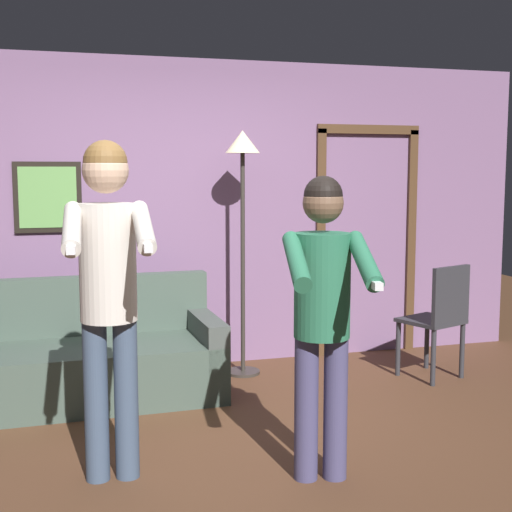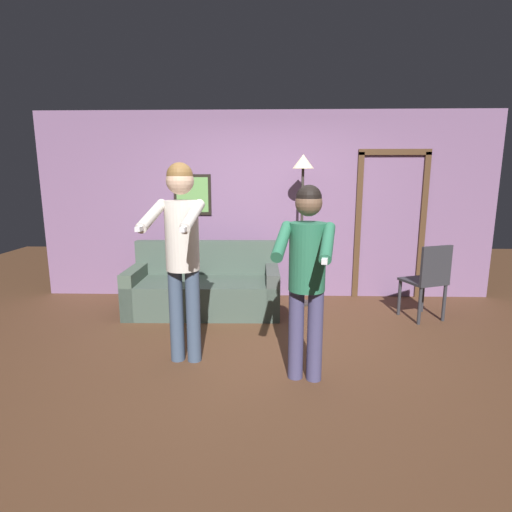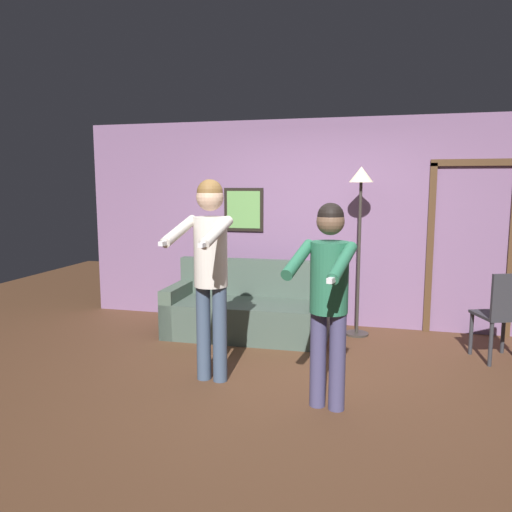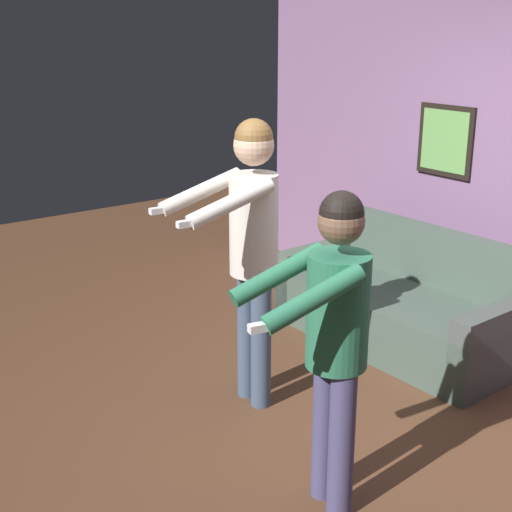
{
  "view_description": "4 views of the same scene",
  "coord_description": "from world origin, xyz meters",
  "views": [
    {
      "loc": [
        -1.03,
        -3.95,
        1.67
      ],
      "look_at": [
        0.05,
        -0.26,
        1.21
      ],
      "focal_mm": 50.0,
      "sensor_mm": 36.0,
      "label": 1
    },
    {
      "loc": [
        0.03,
        -3.66,
        1.71
      ],
      "look_at": [
        -0.07,
        -0.31,
        1.04
      ],
      "focal_mm": 28.0,
      "sensor_mm": 36.0,
      "label": 2
    },
    {
      "loc": [
        0.75,
        -4.32,
        1.78
      ],
      "look_at": [
        -0.26,
        -0.4,
        1.2
      ],
      "focal_mm": 35.0,
      "sensor_mm": 36.0,
      "label": 3
    },
    {
      "loc": [
        2.6,
        -2.64,
        2.36
      ],
      "look_at": [
        -0.35,
        -0.43,
        1.15
      ],
      "focal_mm": 50.0,
      "sensor_mm": 36.0,
      "label": 4
    }
  ],
  "objects": [
    {
      "name": "person_standing_left",
      "position": [
        -0.74,
        -0.18,
        1.13
      ],
      "size": [
        0.46,
        0.76,
        1.83
      ],
      "color": "#3E4F68",
      "rests_on": "ground_plane"
    },
    {
      "name": "back_wall_assembly",
      "position": [
        0.02,
        2.01,
        1.3
      ],
      "size": [
        6.4,
        0.1,
        2.6
      ],
      "color": "slate",
      "rests_on": "ground_plane"
    },
    {
      "name": "ground_plane",
      "position": [
        0.0,
        0.0,
        0.0
      ],
      "size": [
        12.0,
        12.0,
        0.0
      ],
      "primitive_type": "plane",
      "color": "#533421"
    },
    {
      "name": "torchiere_lamp",
      "position": [
        0.48,
        1.6,
        1.59
      ],
      "size": [
        0.28,
        0.28,
        1.99
      ],
      "color": "#332D28",
      "rests_on": "ground_plane"
    },
    {
      "name": "dining_chair_distant",
      "position": [
        1.95,
        1.01,
        0.53
      ],
      "size": [
        0.54,
        0.54,
        0.93
      ],
      "color": "#2D2D33",
      "rests_on": "ground_plane"
    },
    {
      "name": "person_standing_right",
      "position": [
        0.35,
        -0.49,
        0.99
      ],
      "size": [
        0.52,
        0.71,
        1.65
      ],
      "color": "#444168",
      "rests_on": "ground_plane"
    },
    {
      "name": "couch",
      "position": [
        -0.78,
        1.28,
        0.28
      ],
      "size": [
        1.92,
        0.89,
        0.87
      ],
      "color": "#425248",
      "rests_on": "ground_plane"
    }
  ]
}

